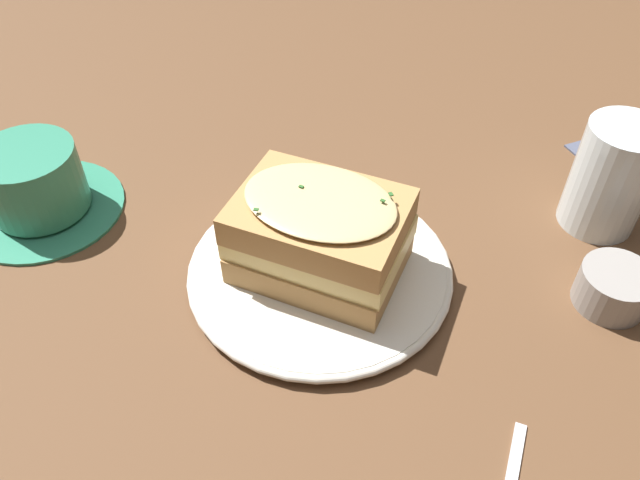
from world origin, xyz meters
TOP-DOWN VIEW (x-y plane):
  - ground_plane at (0.00, 0.00)m, footprint 2.40×2.40m
  - dinner_plate at (0.03, 0.03)m, footprint 0.23×0.23m
  - sandwich at (0.03, 0.03)m, footprint 0.17×0.16m
  - teacup_with_saucer at (-0.19, -0.15)m, footprint 0.15×0.15m
  - water_glass at (0.11, 0.29)m, footprint 0.07×0.07m
  - napkin at (0.07, 0.39)m, footprint 0.12×0.11m
  - condiment_pot at (0.18, 0.21)m, footprint 0.06×0.06m

SIDE VIEW (x-z plane):
  - ground_plane at x=0.00m, z-range 0.00..0.00m
  - napkin at x=0.07m, z-range 0.00..0.00m
  - dinner_plate at x=0.03m, z-range 0.00..0.01m
  - condiment_pot at x=0.18m, z-range 0.00..0.03m
  - teacup_with_saucer at x=-0.19m, z-range 0.00..0.07m
  - sandwich at x=0.03m, z-range 0.01..0.09m
  - water_glass at x=0.11m, z-range 0.00..0.10m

